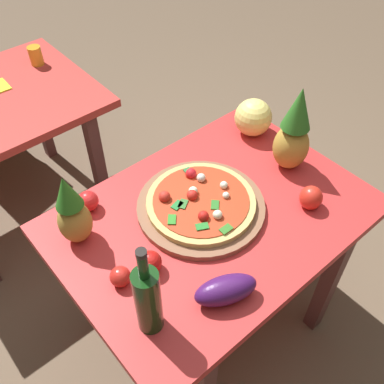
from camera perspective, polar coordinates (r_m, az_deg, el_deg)
ground_plane at (r=2.23m, az=2.09°, el=-15.73°), size 10.00×10.00×0.00m
display_table at (r=1.68m, az=2.69°, el=-5.19°), size 1.13×0.81×0.76m
pizza_board at (r=1.60m, az=1.16°, el=-1.91°), size 0.47×0.47×0.02m
pizza at (r=1.58m, az=1.08°, el=-1.18°), size 0.40×0.40×0.06m
wine_bottle at (r=1.24m, az=-5.79°, el=-13.79°), size 0.08×0.08×0.36m
pineapple_left at (r=1.48m, az=-15.35°, el=-2.64°), size 0.11×0.11×0.29m
pineapple_right at (r=1.71m, az=13.21°, el=7.38°), size 0.14×0.14×0.36m
melon at (r=1.91m, az=7.99°, el=9.62°), size 0.16×0.16×0.16m
bell_pepper at (r=1.65m, az=15.26°, el=-0.72°), size 0.08×0.08×0.09m
eggplant at (r=1.36m, az=4.43°, el=-12.62°), size 0.22×0.16×0.09m
tomato_by_bottle at (r=1.41m, az=-9.36°, el=-10.83°), size 0.07×0.07×0.07m
tomato_near_board at (r=1.43m, az=-5.50°, el=-9.13°), size 0.08×0.08×0.08m
tomato_beside_pepper at (r=1.63m, az=-13.43°, el=-1.16°), size 0.08×0.08×0.08m
drinking_glass_juice at (r=2.52m, az=-19.64°, el=16.46°), size 0.07×0.07×0.10m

